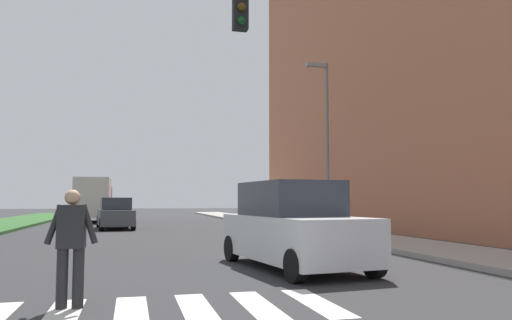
{
  "coord_description": "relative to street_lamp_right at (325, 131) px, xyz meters",
  "views": [
    {
      "loc": [
        -0.48,
        -0.57,
        1.53
      ],
      "look_at": [
        3.08,
        13.78,
        2.73
      ],
      "focal_mm": 35.26,
      "sensor_mm": 36.0,
      "label": 1
    }
  ],
  "objects": [
    {
      "name": "crosswalk",
      "position": [
        -7.79,
        -13.38,
        -4.59
      ],
      "size": [
        4.95,
        2.2,
        0.01
      ],
      "color": "silver",
      "rests_on": "ground_plane"
    },
    {
      "name": "ground_plane",
      "position": [
        -7.79,
        9.93,
        -4.59
      ],
      "size": [
        140.0,
        140.0,
        0.0
      ],
      "primitive_type": "plane",
      "color": "#2D2D30"
    },
    {
      "name": "sedan_midblock",
      "position": [
        -9.09,
        7.71,
        -3.81
      ],
      "size": [
        2.18,
        4.6,
        1.69
      ],
      "color": "#474C51",
      "rests_on": "ground_plane"
    },
    {
      "name": "truck_box_delivery",
      "position": [
        -10.89,
        17.2,
        -2.96
      ],
      "size": [
        2.4,
        6.2,
        3.1
      ],
      "color": "maroon",
      "rests_on": "ground_plane"
    },
    {
      "name": "apartment_block_right",
      "position": [
        10.36,
        1.93,
        6.42
      ],
      "size": [
        13.92,
        39.41,
        22.03
      ],
      "primitive_type": "cube",
      "color": "#B76B4C",
      "rests_on": "ground_plane"
    },
    {
      "name": "street_lamp_right",
      "position": [
        0.0,
        0.0,
        0.0
      ],
      "size": [
        1.02,
        0.24,
        7.5
      ],
      "color": "slate",
      "rests_on": "sidewalk_right"
    },
    {
      "name": "sidewalk_right",
      "position": [
        0.6,
        7.93,
        -4.52
      ],
      "size": [
        3.0,
        64.0,
        0.15
      ],
      "primitive_type": "cube",
      "color": "#9E9991",
      "rests_on": "ground_plane"
    },
    {
      "name": "sedan_distant",
      "position": [
        -9.3,
        17.26,
        -3.83
      ],
      "size": [
        1.86,
        4.45,
        1.65
      ],
      "color": "navy",
      "rests_on": "ground_plane"
    },
    {
      "name": "pedestrian_performer",
      "position": [
        -9.1,
        -12.93,
        -3.66
      ],
      "size": [
        0.75,
        0.26,
        1.69
      ],
      "color": "#262628",
      "rests_on": "ground_plane"
    },
    {
      "name": "suv_crossing",
      "position": [
        -4.67,
        -9.61,
        -3.66
      ],
      "size": [
        2.51,
        4.81,
        1.97
      ],
      "color": "silver",
      "rests_on": "ground_plane"
    }
  ]
}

